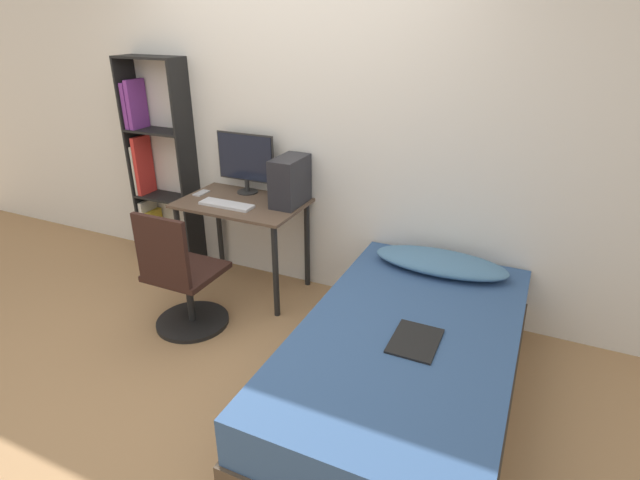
# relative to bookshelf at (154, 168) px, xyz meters

# --- Properties ---
(ground_plane) EXTENTS (14.00, 14.00, 0.00)m
(ground_plane) POSITION_rel_bookshelf_xyz_m (1.31, -1.28, -0.83)
(ground_plane) COLOR #9E754C
(wall_back) EXTENTS (8.00, 0.05, 2.50)m
(wall_back) POSITION_rel_bookshelf_xyz_m (1.31, 0.14, 0.42)
(wall_back) COLOR silver
(wall_back) RESTS_ON ground_plane
(desk) EXTENTS (0.95, 0.61, 0.74)m
(desk) POSITION_rel_bookshelf_xyz_m (1.00, -0.19, -0.22)
(desk) COLOR brown
(desk) RESTS_ON ground_plane
(bookshelf) EXTENTS (0.57, 0.23, 1.74)m
(bookshelf) POSITION_rel_bookshelf_xyz_m (0.00, 0.00, 0.00)
(bookshelf) COLOR black
(bookshelf) RESTS_ON ground_plane
(office_chair) EXTENTS (0.52, 0.52, 0.90)m
(office_chair) POSITION_rel_bookshelf_xyz_m (0.92, -0.85, -0.49)
(office_chair) COLOR black
(office_chair) RESTS_ON ground_plane
(bed) EXTENTS (1.16, 2.04, 0.48)m
(bed) POSITION_rel_bookshelf_xyz_m (2.52, -0.90, -0.60)
(bed) COLOR #4C3D2D
(bed) RESTS_ON ground_plane
(pillow) EXTENTS (0.88, 0.36, 0.11)m
(pillow) POSITION_rel_bookshelf_xyz_m (2.52, -0.14, -0.30)
(pillow) COLOR teal
(pillow) RESTS_ON bed
(magazine) EXTENTS (0.24, 0.32, 0.01)m
(magazine) POSITION_rel_bookshelf_xyz_m (2.58, -1.00, -0.35)
(magazine) COLOR black
(magazine) RESTS_ON bed
(monitor) EXTENTS (0.50, 0.17, 0.47)m
(monitor) POSITION_rel_bookshelf_xyz_m (0.92, 0.02, 0.17)
(monitor) COLOR black
(monitor) RESTS_ON desk
(keyboard) EXTENTS (0.42, 0.13, 0.02)m
(keyboard) POSITION_rel_bookshelf_xyz_m (0.95, -0.31, -0.08)
(keyboard) COLOR silver
(keyboard) RESTS_ON desk
(pc_tower) EXTENTS (0.19, 0.34, 0.36)m
(pc_tower) POSITION_rel_bookshelf_xyz_m (1.36, -0.07, 0.09)
(pc_tower) COLOR #232328
(pc_tower) RESTS_ON desk
(phone) EXTENTS (0.07, 0.14, 0.01)m
(phone) POSITION_rel_bookshelf_xyz_m (0.61, -0.16, -0.09)
(phone) COLOR #B7B7BC
(phone) RESTS_ON desk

